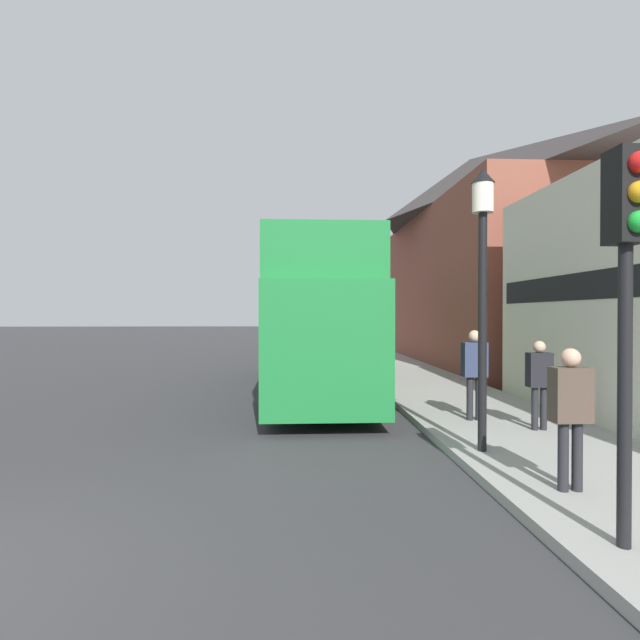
# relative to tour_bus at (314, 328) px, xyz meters

# --- Properties ---
(ground_plane) EXTENTS (144.00, 144.00, 0.00)m
(ground_plane) POSITION_rel_tour_bus_xyz_m (-3.90, 10.16, -1.85)
(ground_plane) COLOR #333335
(sidewalk) EXTENTS (3.28, 108.00, 0.14)m
(sidewalk) POSITION_rel_tour_bus_xyz_m (3.46, 7.16, -1.78)
(sidewalk) COLOR #999993
(sidewalk) RESTS_ON ground_plane
(brick_terrace_rear) EXTENTS (6.00, 19.50, 9.91)m
(brick_terrace_rear) POSITION_rel_tour_bus_xyz_m (8.10, 9.42, 3.10)
(brick_terrace_rear) COLOR brown
(brick_terrace_rear) RESTS_ON ground_plane
(tour_bus) EXTENTS (2.51, 11.50, 4.03)m
(tour_bus) POSITION_rel_tour_bus_xyz_m (0.00, 0.00, 0.00)
(tour_bus) COLOR #1E7A38
(tour_bus) RESTS_ON ground_plane
(parked_car_ahead_of_bus) EXTENTS (1.86, 4.47, 1.51)m
(parked_car_ahead_of_bus) POSITION_rel_tour_bus_xyz_m (0.75, 8.01, -1.15)
(parked_car_ahead_of_bus) COLOR navy
(parked_car_ahead_of_bus) RESTS_ON ground_plane
(pedestrian_nearest) EXTENTS (0.44, 0.24, 1.69)m
(pedestrian_nearest) POSITION_rel_tour_bus_xyz_m (2.67, -9.07, -0.69)
(pedestrian_nearest) COLOR #232328
(pedestrian_nearest) RESTS_ON sidewalk
(pedestrian_second) EXTENTS (0.42, 0.23, 1.62)m
(pedestrian_second) POSITION_rel_tour_bus_xyz_m (3.85, -5.99, -0.74)
(pedestrian_second) COLOR #232328
(pedestrian_second) RESTS_ON sidewalk
(pedestrian_third) EXTENTS (0.47, 0.26, 1.78)m
(pedestrian_third) POSITION_rel_tour_bus_xyz_m (2.98, -5.10, -0.64)
(pedestrian_third) COLOR #232328
(pedestrian_third) RESTS_ON sidewalk
(traffic_signal) EXTENTS (0.28, 0.42, 3.57)m
(traffic_signal) POSITION_rel_tour_bus_xyz_m (2.36, -10.51, 0.91)
(traffic_signal) COLOR black
(traffic_signal) RESTS_ON sidewalk
(lamp_post_nearest) EXTENTS (0.35, 0.35, 4.32)m
(lamp_post_nearest) POSITION_rel_tour_bus_xyz_m (2.29, -7.31, 1.30)
(lamp_post_nearest) COLOR black
(lamp_post_nearest) RESTS_ON sidewalk
(lamp_post_second) EXTENTS (0.35, 0.35, 5.08)m
(lamp_post_second) POSITION_rel_tour_bus_xyz_m (2.26, 2.52, 1.76)
(lamp_post_second) COLOR black
(lamp_post_second) RESTS_ON sidewalk
(lamp_post_third) EXTENTS (0.35, 0.35, 4.35)m
(lamp_post_third) POSITION_rel_tour_bus_xyz_m (2.49, 12.34, 1.32)
(lamp_post_third) COLOR black
(lamp_post_third) RESTS_ON sidewalk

